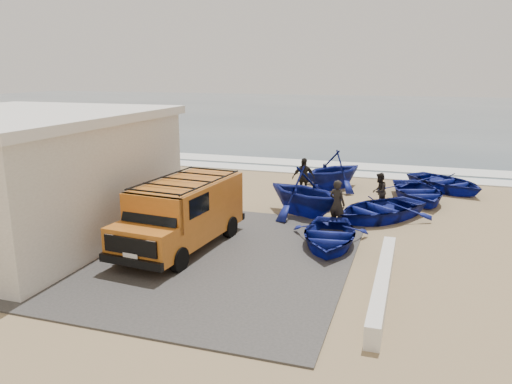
# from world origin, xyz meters

# --- Properties ---
(ground) EXTENTS (160.00, 160.00, 0.00)m
(ground) POSITION_xyz_m (0.00, 0.00, 0.00)
(ground) COLOR #987F58
(slab) EXTENTS (12.00, 10.00, 0.05)m
(slab) POSITION_xyz_m (-2.00, -2.00, 0.03)
(slab) COLOR #423F3D
(slab) RESTS_ON ground
(ocean) EXTENTS (180.00, 88.00, 0.01)m
(ocean) POSITION_xyz_m (0.00, 56.00, 0.00)
(ocean) COLOR #385166
(ocean) RESTS_ON ground
(surf_line) EXTENTS (180.00, 1.60, 0.06)m
(surf_line) POSITION_xyz_m (0.00, 12.00, 0.03)
(surf_line) COLOR white
(surf_line) RESTS_ON ground
(surf_wash) EXTENTS (180.00, 2.20, 0.04)m
(surf_wash) POSITION_xyz_m (0.00, 14.50, 0.02)
(surf_wash) COLOR white
(surf_wash) RESTS_ON ground
(building) EXTENTS (8.40, 9.40, 4.30)m
(building) POSITION_xyz_m (-7.50, -2.00, 2.16)
(building) COLOR silver
(building) RESTS_ON ground
(parapet) EXTENTS (0.35, 6.00, 0.55)m
(parapet) POSITION_xyz_m (5.00, -3.00, 0.28)
(parapet) COLOR silver
(parapet) RESTS_ON ground
(van) EXTENTS (2.54, 5.44, 2.26)m
(van) POSITION_xyz_m (-1.46, -1.51, 1.22)
(van) COLOR #C2681D
(van) RESTS_ON ground
(boat_near_left) EXTENTS (3.04, 3.97, 0.76)m
(boat_near_left) POSITION_xyz_m (3.05, 0.07, 0.38)
(boat_near_left) COLOR navy
(boat_near_left) RESTS_ON ground
(boat_near_right) EXTENTS (4.92, 5.09, 0.86)m
(boat_near_right) POSITION_xyz_m (4.36, 3.66, 0.43)
(boat_near_right) COLOR navy
(boat_near_right) RESTS_ON ground
(boat_mid_left) EXTENTS (4.83, 4.65, 1.96)m
(boat_mid_left) POSITION_xyz_m (1.48, 3.41, 0.98)
(boat_mid_left) COLOR navy
(boat_mid_left) RESTS_ON ground
(boat_mid_right) EXTENTS (4.06, 4.80, 0.85)m
(boat_mid_right) POSITION_xyz_m (5.77, 7.09, 0.42)
(boat_mid_right) COLOR navy
(boat_mid_right) RESTS_ON ground
(boat_far_left) EXTENTS (4.58, 4.71, 1.89)m
(boat_far_left) POSITION_xyz_m (1.81, 8.32, 0.95)
(boat_far_left) COLOR navy
(boat_far_left) RESTS_ON ground
(boat_far_right) EXTENTS (4.96, 4.95, 0.85)m
(boat_far_right) POSITION_xyz_m (7.04, 9.49, 0.42)
(boat_far_right) COLOR navy
(boat_far_right) RESTS_ON ground
(fisherman_front) EXTENTS (0.77, 0.67, 1.79)m
(fisherman_front) POSITION_xyz_m (2.97, 2.21, 0.89)
(fisherman_front) COLOR black
(fisherman_front) RESTS_ON ground
(fisherman_middle) EXTENTS (0.70, 0.84, 1.55)m
(fisherman_middle) POSITION_xyz_m (4.24, 5.17, 0.78)
(fisherman_middle) COLOR black
(fisherman_middle) RESTS_ON ground
(fisherman_back) EXTENTS (1.15, 0.95, 1.83)m
(fisherman_back) POSITION_xyz_m (0.81, 6.13, 0.92)
(fisherman_back) COLOR black
(fisherman_back) RESTS_ON ground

